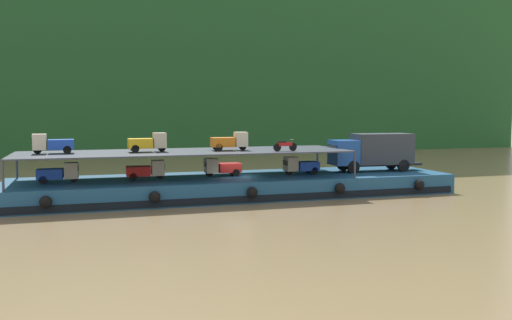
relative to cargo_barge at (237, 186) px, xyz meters
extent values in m
plane|color=olive|center=(0.00, 0.03, -0.75)|extent=(400.00, 400.00, 0.00)
cube|color=#235628|center=(0.00, 55.91, 21.11)|extent=(123.52, 32.78, 43.71)
cube|color=navy|center=(0.00, 0.03, 0.00)|extent=(33.39, 7.85, 1.50)
cube|color=black|center=(0.00, -3.91, -0.40)|extent=(32.72, 0.06, 0.50)
sphere|color=black|center=(-13.35, -4.12, 0.10)|extent=(0.77, 0.77, 0.77)
sphere|color=black|center=(-6.68, -4.12, 0.10)|extent=(0.77, 0.77, 0.77)
sphere|color=black|center=(0.00, -4.12, 0.10)|extent=(0.77, 0.77, 0.77)
sphere|color=black|center=(6.68, -4.12, 0.10)|extent=(0.77, 0.77, 0.77)
sphere|color=black|center=(13.35, -4.12, 0.10)|extent=(0.77, 0.77, 0.77)
cube|color=#1E4C99|center=(9.10, 0.21, 2.35)|extent=(2.10, 2.27, 2.00)
cube|color=#192833|center=(8.07, 0.26, 2.70)|extent=(0.14, 1.84, 0.60)
cube|color=#33383D|center=(12.49, 0.06, 2.60)|extent=(4.90, 2.51, 2.50)
cube|color=black|center=(12.49, 0.06, 1.30)|extent=(6.86, 1.68, 0.20)
cylinder|color=black|center=(9.54, 1.20, 1.25)|extent=(1.01, 0.32, 1.00)
cylinder|color=black|center=(9.45, -0.82, 1.25)|extent=(1.01, 0.32, 1.00)
cylinder|color=black|center=(13.98, 1.00, 1.25)|extent=(1.01, 0.32, 1.00)
cylinder|color=black|center=(13.89, -1.02, 1.25)|extent=(1.01, 0.32, 1.00)
cylinder|color=#383D47|center=(8.21, 3.48, 1.75)|extent=(0.16, 0.16, 2.00)
cylinder|color=#383D47|center=(8.21, -3.41, 1.75)|extent=(0.16, 0.16, 2.00)
cylinder|color=#383D47|center=(-15.81, 3.48, 1.75)|extent=(0.16, 0.16, 2.00)
cylinder|color=#383D47|center=(-15.81, -3.41, 1.75)|extent=(0.16, 0.16, 2.00)
cube|color=#383D47|center=(-3.80, 0.03, 2.70)|extent=(24.19, 7.05, 0.10)
cube|color=#1E47B7|center=(-13.31, 0.07, 1.38)|extent=(1.76, 1.28, 0.70)
cube|color=beige|center=(-11.91, 0.01, 1.58)|extent=(0.95, 1.04, 1.10)
cube|color=#19232D|center=(-11.44, -0.02, 1.69)|extent=(0.08, 0.85, 0.38)
cylinder|color=black|center=(-11.76, 0.00, 1.03)|extent=(0.57, 0.17, 0.56)
cylinder|color=black|center=(-13.73, -0.44, 1.03)|extent=(0.57, 0.17, 0.56)
cylinder|color=black|center=(-13.68, 0.62, 1.03)|extent=(0.57, 0.17, 0.56)
cube|color=red|center=(-7.33, 0.14, 1.38)|extent=(1.74, 1.25, 0.70)
cube|color=beige|center=(-5.93, 0.10, 1.58)|extent=(0.93, 1.03, 1.10)
cube|color=#19232D|center=(-5.46, 0.08, 1.69)|extent=(0.07, 0.85, 0.38)
cylinder|color=black|center=(-5.78, 0.09, 1.03)|extent=(0.56, 0.16, 0.56)
cylinder|color=black|center=(-7.75, -0.37, 1.03)|extent=(0.56, 0.16, 0.56)
cylinder|color=black|center=(-7.71, 0.69, 1.03)|extent=(0.56, 0.16, 0.56)
cube|color=red|center=(-0.46, 0.49, 1.38)|extent=(1.72, 1.23, 0.70)
cube|color=beige|center=(-1.86, 0.47, 1.58)|extent=(0.92, 1.02, 1.10)
cube|color=#19232D|center=(-2.33, 0.46, 1.69)|extent=(0.06, 0.85, 0.38)
cylinder|color=black|center=(-2.01, 0.46, 1.03)|extent=(0.56, 0.15, 0.56)
cylinder|color=black|center=(-0.07, 1.03, 1.03)|extent=(0.56, 0.15, 0.56)
cylinder|color=black|center=(-0.05, -0.03, 1.03)|extent=(0.56, 0.15, 0.56)
cube|color=#1E47B7|center=(5.76, -0.09, 1.38)|extent=(1.76, 1.29, 0.70)
cube|color=#C6B793|center=(4.36, -0.16, 1.58)|extent=(0.95, 1.05, 1.10)
cube|color=#19232D|center=(3.89, -0.19, 1.69)|extent=(0.08, 0.85, 0.38)
cylinder|color=black|center=(4.21, -0.17, 1.03)|extent=(0.57, 0.17, 0.56)
cylinder|color=black|center=(6.13, 0.46, 1.03)|extent=(0.57, 0.17, 0.56)
cylinder|color=black|center=(6.18, -0.60, 1.03)|extent=(0.57, 0.17, 0.56)
cube|color=#1E47B7|center=(-12.55, 0.52, 3.38)|extent=(1.72, 1.23, 0.70)
cube|color=beige|center=(-13.95, 0.49, 3.58)|extent=(0.92, 1.02, 1.10)
cube|color=#19232D|center=(-14.42, 0.48, 3.69)|extent=(0.06, 0.85, 0.38)
cylinder|color=black|center=(-14.10, 0.49, 3.03)|extent=(0.56, 0.15, 0.56)
cylinder|color=black|center=(-12.16, 1.06, 3.03)|extent=(0.56, 0.15, 0.56)
cylinder|color=black|center=(-12.14, 0.00, 3.03)|extent=(0.56, 0.15, 0.56)
cube|color=gold|center=(-7.16, 0.13, 3.38)|extent=(1.72, 1.22, 0.70)
cube|color=#C6B793|center=(-5.76, 0.15, 3.58)|extent=(0.91, 1.01, 1.10)
cube|color=#19232D|center=(-5.29, 0.15, 3.69)|extent=(0.05, 0.85, 0.38)
cylinder|color=black|center=(-5.61, 0.15, 3.03)|extent=(0.56, 0.15, 0.56)
cylinder|color=black|center=(-7.55, -0.41, 3.03)|extent=(0.56, 0.15, 0.56)
cylinder|color=black|center=(-7.57, 0.65, 3.03)|extent=(0.56, 0.15, 0.56)
cube|color=orange|center=(-1.10, -0.12, 3.38)|extent=(1.73, 1.24, 0.70)
cube|color=beige|center=(0.30, -0.16, 3.58)|extent=(0.93, 1.02, 1.10)
cube|color=#19232D|center=(0.77, -0.17, 3.69)|extent=(0.06, 0.85, 0.38)
cylinder|color=black|center=(0.45, -0.16, 3.03)|extent=(0.56, 0.15, 0.56)
cylinder|color=black|center=(-1.51, -0.64, 3.03)|extent=(0.56, 0.15, 0.56)
cylinder|color=black|center=(-1.48, 0.42, 3.03)|extent=(0.56, 0.15, 0.56)
cylinder|color=black|center=(3.81, -2.01, 3.05)|extent=(0.61, 0.16, 0.60)
cylinder|color=black|center=(2.52, -2.15, 3.05)|extent=(0.61, 0.16, 0.60)
cube|color=#B21919|center=(3.17, -2.08, 3.27)|extent=(1.12, 0.32, 0.28)
cube|color=black|center=(2.92, -2.11, 3.45)|extent=(0.62, 0.26, 0.12)
cylinder|color=#B2B2B7|center=(3.72, -2.02, 3.60)|extent=(0.10, 0.55, 0.04)
camera|label=1|loc=(-10.77, -39.65, 5.71)|focal=38.10mm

